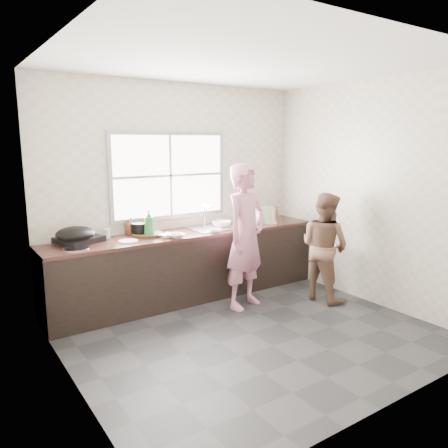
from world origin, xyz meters
TOP-DOWN VIEW (x-y plane):
  - floor at (0.00, 0.00)m, footprint 3.60×3.20m
  - ceiling at (0.00, 0.00)m, footprint 3.60×3.20m
  - wall_back at (0.00, 1.60)m, footprint 3.60×0.01m
  - wall_left at (-1.80, 0.00)m, footprint 0.01×3.20m
  - wall_right at (1.80, 0.00)m, footprint 0.01×3.20m
  - wall_front at (0.00, -1.60)m, footprint 3.60×0.01m
  - cabinet at (0.00, 1.29)m, footprint 3.60×0.62m
  - countertop at (0.00, 1.29)m, footprint 3.60×0.64m
  - sink at (0.35, 1.29)m, footprint 0.55×0.45m
  - faucet at (0.35, 1.49)m, footprint 0.02×0.02m
  - window_frame at (-0.10, 1.59)m, footprint 1.60×0.05m
  - window_glazing at (-0.10, 1.57)m, footprint 1.50×0.01m
  - woman at (0.42, 0.66)m, footprint 0.68×0.54m
  - person_side at (1.39, 0.31)m, footprint 0.59×0.72m
  - cutting_board at (-0.53, 1.36)m, footprint 0.49×0.49m
  - cleaver at (-0.39, 1.15)m, footprint 0.21×0.17m
  - bowl_mince at (-0.29, 1.08)m, footprint 0.23×0.23m
  - bowl_crabs at (0.52, 1.32)m, footprint 0.24×0.24m
  - bowl_held at (0.26, 1.08)m, footprint 0.20×0.20m
  - black_pot at (-0.60, 1.41)m, footprint 0.28×0.28m
  - plate_food at (-0.85, 1.18)m, footprint 0.24×0.24m
  - bottle_green at (-0.53, 1.30)m, footprint 0.14×0.14m
  - bottle_brown_tall at (-0.67, 1.52)m, footprint 0.11×0.12m
  - bottle_brown_short at (-0.51, 1.52)m, footprint 0.17×0.17m
  - glass_jar at (-0.97, 1.52)m, footprint 0.09×0.09m
  - burner at (-1.30, 1.50)m, footprint 0.56×0.56m
  - wok at (-1.39, 1.29)m, footprint 0.48×0.48m
  - dish_rack at (1.11, 1.20)m, footprint 0.41×0.34m
  - pot_lid_left at (-1.43, 1.18)m, footprint 0.34×0.34m
  - pot_lid_right at (-1.08, 1.52)m, footprint 0.28×0.28m

SIDE VIEW (x-z plane):
  - floor at x=0.00m, z-range -0.01..0.00m
  - cabinet at x=0.00m, z-range 0.00..0.82m
  - person_side at x=1.39m, z-range 0.00..1.36m
  - woman at x=0.42m, z-range 0.00..1.61m
  - countertop at x=0.00m, z-range 0.82..0.86m
  - sink at x=0.35m, z-range 0.85..0.88m
  - pot_lid_right at x=-1.08m, z-range 0.86..0.87m
  - pot_lid_left at x=-1.43m, z-range 0.86..0.87m
  - plate_food at x=-0.85m, z-range 0.86..0.88m
  - cutting_board at x=-0.53m, z-range 0.86..0.90m
  - bowl_mince at x=-0.29m, z-range 0.86..0.91m
  - bowl_held at x=0.26m, z-range 0.86..0.92m
  - bowl_crabs at x=0.52m, z-range 0.86..0.92m
  - burner at x=-1.30m, z-range 0.86..0.92m
  - cleaver at x=-0.39m, z-range 0.90..0.91m
  - glass_jar at x=-0.97m, z-range 0.86..0.97m
  - black_pot at x=-0.60m, z-range 0.86..1.02m
  - bottle_brown_short at x=-0.51m, z-range 0.86..1.04m
  - bottle_brown_tall at x=-0.67m, z-range 0.86..1.06m
  - dish_rack at x=1.11m, z-range 0.86..1.12m
  - wok at x=-1.39m, z-range 0.92..1.08m
  - faucet at x=0.35m, z-range 0.86..1.16m
  - bottle_green at x=-0.53m, z-range 0.86..1.19m
  - wall_back at x=0.00m, z-range 0.00..2.70m
  - wall_left at x=-1.80m, z-range 0.00..2.70m
  - wall_right at x=1.80m, z-range 0.00..2.70m
  - wall_front at x=0.00m, z-range 0.00..2.70m
  - window_glazing at x=-0.10m, z-range 1.05..2.05m
  - window_frame at x=-0.10m, z-range 1.00..2.10m
  - ceiling at x=0.00m, z-range 2.70..2.71m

